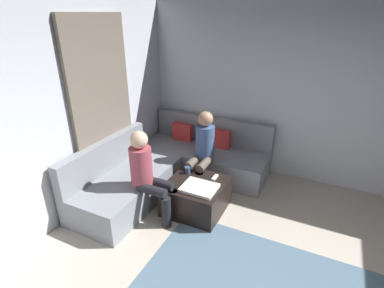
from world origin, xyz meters
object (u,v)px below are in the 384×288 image
(coffee_mug, at_px, (188,170))
(person_on_couch_side, at_px, (148,173))
(game_remote, at_px, (215,177))
(person_on_couch_back, at_px, (202,149))
(ottoman, at_px, (196,196))
(sectional_couch, at_px, (173,166))

(coffee_mug, xyz_separation_m, person_on_couch_side, (-0.27, -0.57, 0.19))
(game_remote, distance_m, person_on_couch_back, 0.53)
(ottoman, height_order, person_on_couch_back, person_on_couch_back)
(person_on_couch_side, bearing_deg, game_remote, 132.65)
(sectional_couch, xyz_separation_m, ottoman, (0.64, -0.50, -0.07))
(person_on_couch_back, xyz_separation_m, person_on_couch_side, (-0.33, -0.95, 0.00))
(person_on_couch_back, bearing_deg, ottoman, 106.19)
(coffee_mug, bearing_deg, person_on_couch_side, -114.95)
(sectional_couch, relative_size, person_on_couch_side, 2.12)
(ottoman, bearing_deg, person_on_couch_side, -140.99)
(ottoman, bearing_deg, sectional_couch, 141.83)
(ottoman, bearing_deg, coffee_mug, 140.71)
(sectional_couch, relative_size, ottoman, 3.36)
(coffee_mug, relative_size, person_on_couch_back, 0.08)
(ottoman, relative_size, person_on_couch_back, 0.63)
(ottoman, relative_size, coffee_mug, 8.00)
(sectional_couch, bearing_deg, ottoman, -38.17)
(ottoman, bearing_deg, person_on_couch_back, 106.19)
(sectional_couch, xyz_separation_m, game_remote, (0.82, -0.28, 0.15))
(coffee_mug, distance_m, game_remote, 0.40)
(person_on_couch_back, bearing_deg, game_remote, 135.57)
(sectional_couch, xyz_separation_m, coffee_mug, (0.42, -0.32, 0.19))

